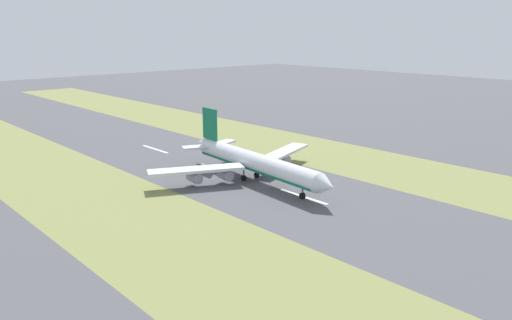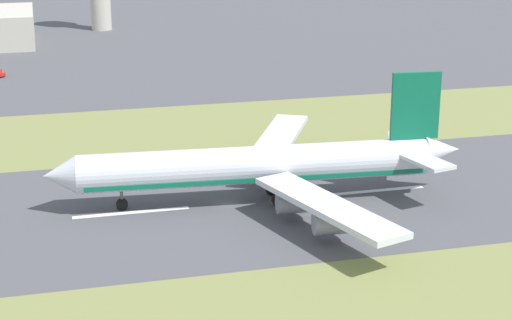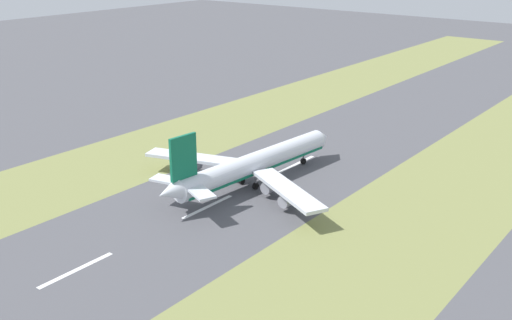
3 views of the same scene
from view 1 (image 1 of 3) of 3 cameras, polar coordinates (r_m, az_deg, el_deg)
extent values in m
plane|color=#4C4C51|center=(154.65, 1.17, -2.84)|extent=(800.00, 800.00, 0.00)
cube|color=olive|center=(187.45, 11.16, 0.02)|extent=(40.00, 600.00, 0.01)
cube|color=olive|center=(129.40, -13.48, -6.82)|extent=(40.00, 600.00, 0.01)
cube|color=silver|center=(204.59, -11.46, 1.24)|extent=(1.20, 18.00, 0.01)
cube|color=silver|center=(172.55, -4.51, -1.01)|extent=(1.20, 18.00, 0.01)
cube|color=silver|center=(144.54, 5.39, -4.17)|extent=(1.20, 18.00, 0.01)
cylinder|color=silver|center=(156.20, 0.00, -0.28)|extent=(10.26, 56.29, 6.00)
cone|color=silver|center=(134.54, 8.08, -2.92)|extent=(6.24, 5.43, 5.88)
cone|color=silver|center=(180.68, -6.10, 1.96)|extent=(5.54, 6.37, 5.10)
cube|color=#0F6647|center=(156.64, 0.00, -0.87)|extent=(9.79, 54.04, 0.70)
cube|color=silver|center=(172.66, 3.08, 0.84)|extent=(29.46, 14.50, 0.90)
cube|color=silver|center=(152.55, -6.86, -1.11)|extent=(28.65, 18.26, 0.90)
cylinder|color=#93939E|center=(165.55, 1.59, -0.63)|extent=(3.56, 5.03, 3.20)
cylinder|color=#93939E|center=(173.79, 3.13, 0.10)|extent=(3.56, 5.03, 3.20)
cylinder|color=#93939E|center=(155.06, -3.53, -1.71)|extent=(3.56, 5.03, 3.20)
cylinder|color=#93939E|center=(153.22, -7.04, -2.00)|extent=(3.56, 5.03, 3.20)
cube|color=#0F6647|center=(175.00, -5.29, 4.14)|extent=(1.41, 8.04, 11.00)
cube|color=silver|center=(179.49, -3.76, 1.99)|extent=(10.76, 6.63, 0.60)
cube|color=silver|center=(173.67, -6.75, 1.49)|extent=(10.92, 7.88, 0.60)
cylinder|color=#59595E|center=(141.85, 5.34, -3.47)|extent=(0.50, 0.50, 3.20)
cylinder|color=black|center=(142.35, 5.32, -4.08)|extent=(1.03, 1.86, 1.80)
cylinder|color=#59595E|center=(161.01, 0.07, -1.19)|extent=(0.50, 0.50, 3.20)
cylinder|color=black|center=(161.46, 0.07, -1.74)|extent=(1.03, 1.86, 1.80)
cylinder|color=#59595E|center=(157.96, -1.41, -1.51)|extent=(0.50, 0.50, 3.20)
cylinder|color=black|center=(158.42, -1.41, -2.07)|extent=(1.03, 1.86, 1.80)
camera|label=2|loc=(240.34, 28.97, 13.33)|focal=60.00mm
camera|label=3|loc=(233.69, -42.86, 15.16)|focal=42.00mm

